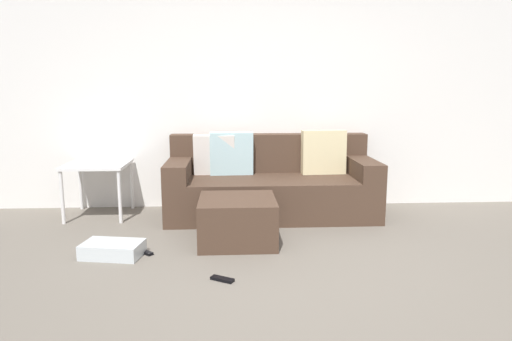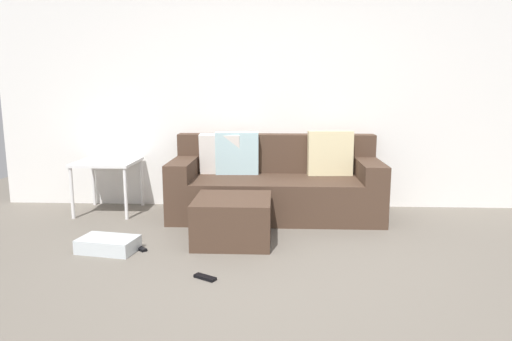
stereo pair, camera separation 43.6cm
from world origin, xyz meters
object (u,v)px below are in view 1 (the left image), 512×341
Objects in this scene: couch_sectional at (270,184)px; storage_bin at (113,249)px; ottoman at (237,220)px; side_table at (98,170)px; remote_near_ottoman at (222,279)px; remote_by_storage_bin at (145,252)px.

storage_bin is (-1.39, -1.21, -0.27)m from couch_sectional.
ottoman is 1.05× the size of side_table.
side_table is 3.68× the size of remote_near_ottoman.
couch_sectional reaches higher than remote_near_ottoman.
storage_bin is at bearing -179.73° from remote_near_ottoman.
storage_bin is 0.74× the size of side_table.
side_table reaches higher than remote_by_storage_bin.
ottoman is at bearing -32.83° from side_table.
remote_near_ottoman and remote_by_storage_bin have the same top height.
ottoman is at bearing -112.13° from couch_sectional.
ottoman is 1.42× the size of storage_bin.
couch_sectional is 12.09× the size of remote_by_storage_bin.
storage_bin reaches higher than remote_by_storage_bin.
couch_sectional is 1.83m from side_table.
side_table is at bearing 164.50° from remote_by_storage_bin.
couch_sectional is 3.26× the size of ottoman.
ottoman is (-0.37, -0.91, -0.13)m from couch_sectional.
ottoman is at bearing 16.72° from storage_bin.
couch_sectional is at bearing 67.87° from ottoman.
ottoman is 0.83m from remote_by_storage_bin.
couch_sectional is 1.84m from remote_near_ottoman.
couch_sectional is 12.58× the size of remote_near_ottoman.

